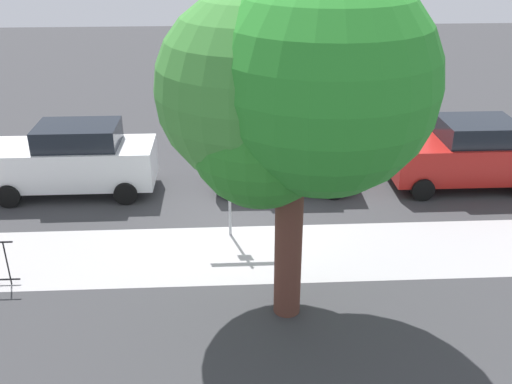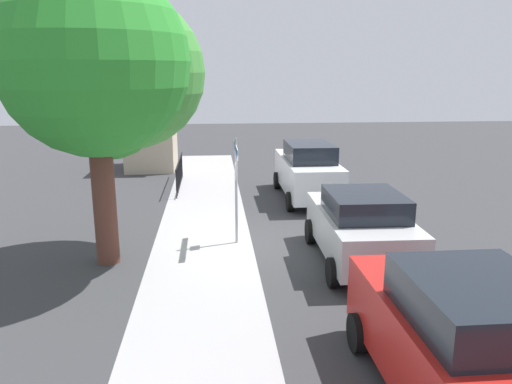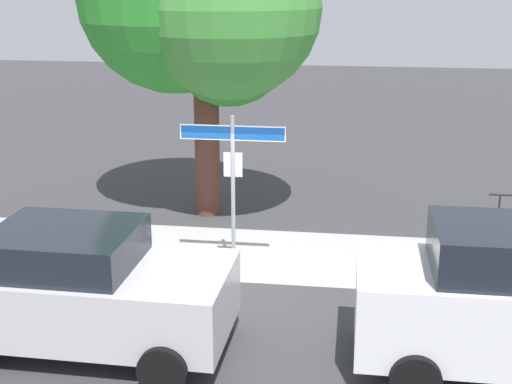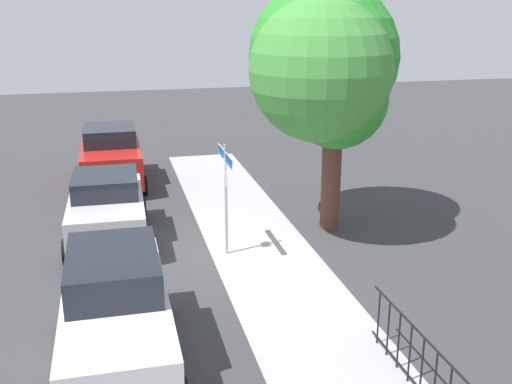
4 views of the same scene
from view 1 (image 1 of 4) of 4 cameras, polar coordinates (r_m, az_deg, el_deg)
ground_plane at (r=14.97m, az=-1.77°, el=-3.43°), size 60.00×60.00×0.00m
sidewalk_strip at (r=13.96m, az=-9.92°, el=-6.16°), size 24.00×2.60×0.00m
street_sign at (r=13.73m, az=-2.67°, el=3.15°), size 1.78×0.07×2.80m
shade_tree at (r=10.33m, az=3.27°, el=9.61°), size 4.96×4.27×6.65m
car_red at (r=17.98m, az=19.93°, el=3.59°), size 4.32×2.16×1.98m
car_silver at (r=16.89m, az=2.85°, el=3.40°), size 4.05×2.16×1.75m
car_white at (r=17.21m, az=-17.48°, el=3.07°), size 4.66×1.95×2.03m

